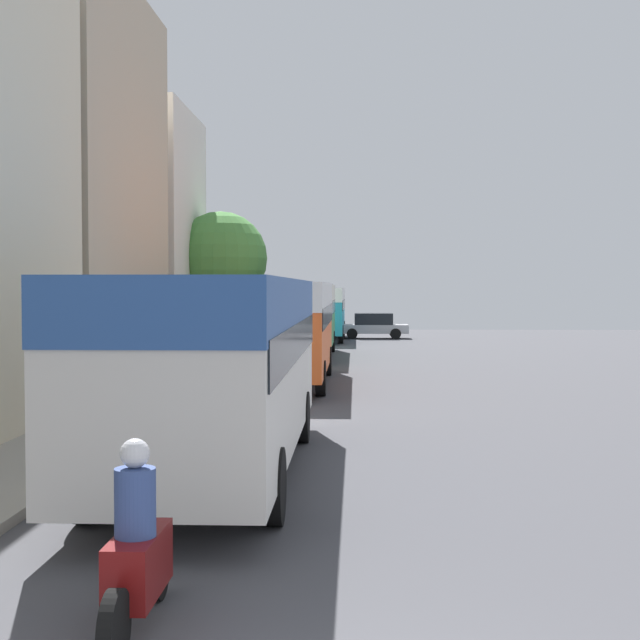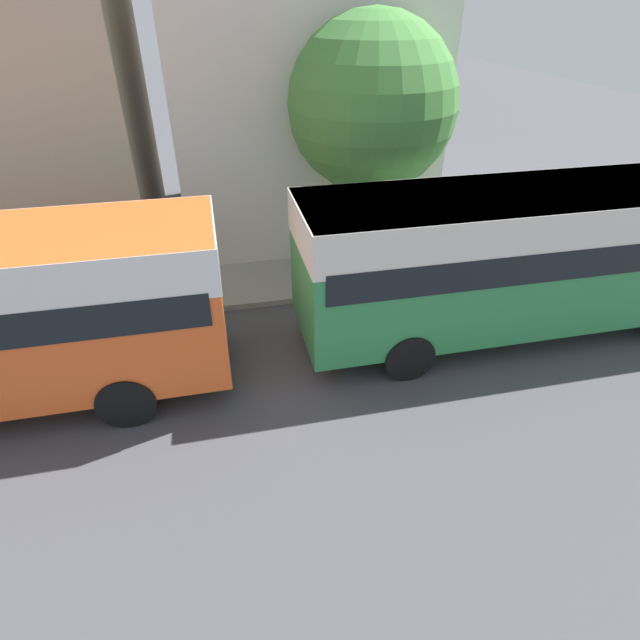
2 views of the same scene
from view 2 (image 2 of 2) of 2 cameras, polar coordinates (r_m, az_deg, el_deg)
name	(u,v)px [view 2 (image 2 of 2)]	position (r m, az deg, el deg)	size (l,w,h in m)	color
building_end_row	(292,50)	(16.25, -3.23, 28.45)	(6.91, 6.93, 10.04)	silver
bus_third_in_line	(536,244)	(11.21, 23.45, 8.01)	(2.50, 9.82, 3.19)	#2D8447
street_tree	(372,106)	(12.30, 5.96, 23.17)	(3.85, 3.85, 6.02)	brown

